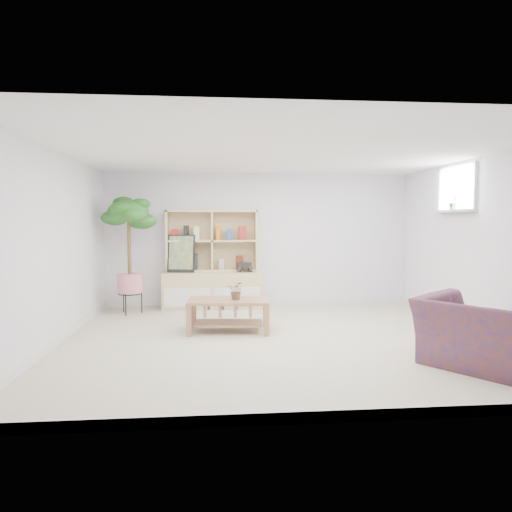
{
  "coord_description": "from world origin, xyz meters",
  "views": [
    {
      "loc": [
        -0.78,
        -5.79,
        1.53
      ],
      "look_at": [
        -0.21,
        0.57,
        1.04
      ],
      "focal_mm": 32.0,
      "sensor_mm": 36.0,
      "label": 1
    }
  ],
  "objects": [
    {
      "name": "floor",
      "position": [
        0.0,
        0.0,
        0.0
      ],
      "size": [
        5.5,
        5.0,
        0.01
      ],
      "primitive_type": "cube",
      "color": "#B8B3A3",
      "rests_on": "ground"
    },
    {
      "name": "ceiling",
      "position": [
        0.0,
        0.0,
        2.4
      ],
      "size": [
        5.5,
        5.0,
        0.01
      ],
      "primitive_type": "cube",
      "color": "white",
      "rests_on": "walls"
    },
    {
      "name": "walls",
      "position": [
        0.0,
        0.0,
        1.2
      ],
      "size": [
        5.51,
        5.01,
        2.4
      ],
      "color": "white",
      "rests_on": "floor"
    },
    {
      "name": "baseboard",
      "position": [
        0.0,
        0.0,
        0.05
      ],
      "size": [
        5.5,
        5.0,
        0.1
      ],
      "primitive_type": null,
      "color": "white",
      "rests_on": "floor"
    },
    {
      "name": "window",
      "position": [
        2.73,
        0.6,
        2.0
      ],
      "size": [
        0.1,
        0.98,
        0.68
      ],
      "primitive_type": null,
      "color": "#C6E3FF",
      "rests_on": "walls"
    },
    {
      "name": "window_sill",
      "position": [
        2.67,
        0.6,
        1.68
      ],
      "size": [
        0.14,
        1.0,
        0.04
      ],
      "primitive_type": "cube",
      "color": "white",
      "rests_on": "walls"
    },
    {
      "name": "storage_unit",
      "position": [
        -0.84,
        2.24,
        0.86
      ],
      "size": [
        1.72,
        0.58,
        1.72
      ],
      "primitive_type": null,
      "color": "beige",
      "rests_on": "floor"
    },
    {
      "name": "poster",
      "position": [
        -1.37,
        2.17,
        0.97
      ],
      "size": [
        0.48,
        0.18,
        0.65
      ],
      "primitive_type": null,
      "rotation": [
        0.0,
        0.0,
        -0.16
      ],
      "color": "yellow",
      "rests_on": "storage_unit"
    },
    {
      "name": "toy_truck",
      "position": [
        -0.27,
        2.14,
        0.74
      ],
      "size": [
        0.36,
        0.26,
        0.18
      ],
      "primitive_type": null,
      "rotation": [
        0.0,
        0.0,
        0.05
      ],
      "color": "black",
      "rests_on": "storage_unit"
    },
    {
      "name": "coffee_table",
      "position": [
        -0.6,
        0.47,
        0.23
      ],
      "size": [
        1.15,
        0.69,
        0.45
      ],
      "primitive_type": null,
      "rotation": [
        0.0,
        0.0,
        -0.08
      ],
      "color": "#916348",
      "rests_on": "floor"
    },
    {
      "name": "table_plant",
      "position": [
        -0.49,
        0.42,
        0.58
      ],
      "size": [
        0.28,
        0.27,
        0.25
      ],
      "primitive_type": "imported",
      "rotation": [
        0.0,
        0.0,
        -0.37
      ],
      "color": "#1F602C",
      "rests_on": "coffee_table"
    },
    {
      "name": "floor_tree",
      "position": [
        -2.19,
        1.84,
        0.97
      ],
      "size": [
        0.9,
        0.9,
        1.95
      ],
      "primitive_type": null,
      "rotation": [
        0.0,
        0.0,
        0.3
      ],
      "color": "#1B5C17",
      "rests_on": "floor"
    },
    {
      "name": "armchair",
      "position": [
        1.97,
        -1.33,
        0.42
      ],
      "size": [
        1.47,
        1.49,
        0.84
      ],
      "primitive_type": "imported",
      "rotation": [
        0.0,
        0.0,
        2.23
      ],
      "color": "navy",
      "rests_on": "floor"
    },
    {
      "name": "sill_plant",
      "position": [
        2.67,
        0.59,
        1.81
      ],
      "size": [
        0.14,
        0.13,
        0.22
      ],
      "primitive_type": "imported",
      "rotation": [
        0.0,
        0.0,
        0.26
      ],
      "color": "#1B5C17",
      "rests_on": "window_sill"
    }
  ]
}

